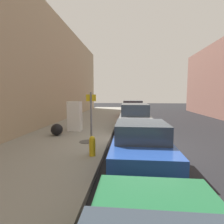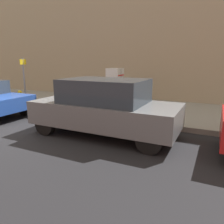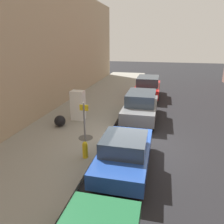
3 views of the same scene
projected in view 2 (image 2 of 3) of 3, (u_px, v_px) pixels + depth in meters
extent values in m
plane|color=black|center=(15.00, 123.00, 8.06)|extent=(80.00, 80.00, 0.00)
cube|color=gray|center=(77.00, 103.00, 11.52)|extent=(4.63, 44.00, 0.18)
cube|color=tan|center=(107.00, 28.00, 13.68)|extent=(2.46, 39.60, 8.51)
cube|color=white|center=(115.00, 87.00, 10.32)|extent=(0.76, 0.60, 1.75)
cube|color=black|center=(121.00, 87.00, 10.19)|extent=(0.01, 0.01, 1.66)
cube|color=yellow|center=(122.00, 81.00, 10.21)|extent=(0.16, 0.01, 0.22)
cube|color=red|center=(121.00, 75.00, 10.06)|extent=(0.69, 0.01, 0.05)
cube|color=red|center=(121.00, 95.00, 10.26)|extent=(0.69, 0.01, 0.05)
cylinder|color=#47443F|center=(58.00, 105.00, 10.39)|extent=(0.70, 0.70, 0.02)
cylinder|color=slate|center=(24.00, 82.00, 10.31)|extent=(0.07, 0.07, 2.23)
cube|color=yellow|center=(23.00, 62.00, 10.10)|extent=(0.36, 0.02, 0.24)
cylinder|color=gold|center=(20.00, 99.00, 10.54)|extent=(0.22, 0.22, 0.59)
sphere|color=gold|center=(20.00, 92.00, 10.47)|extent=(0.20, 0.20, 0.20)
sphere|color=black|center=(98.00, 95.00, 11.50)|extent=(0.62, 0.62, 0.62)
cylinder|color=black|center=(24.00, 107.00, 9.26)|extent=(0.22, 0.71, 0.71)
cube|color=slate|center=(105.00, 113.00, 6.70)|extent=(1.90, 4.48, 0.70)
cube|color=#2D3842|center=(105.00, 91.00, 6.54)|extent=(1.67, 2.46, 0.70)
cylinder|color=black|center=(164.00, 124.00, 6.79)|extent=(0.22, 0.66, 0.66)
cylinder|color=black|center=(149.00, 141.00, 5.35)|extent=(0.22, 0.66, 0.66)
cylinder|color=black|center=(76.00, 113.00, 8.20)|extent=(0.22, 0.66, 0.66)
cylinder|color=black|center=(45.00, 124.00, 6.77)|extent=(0.22, 0.66, 0.66)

